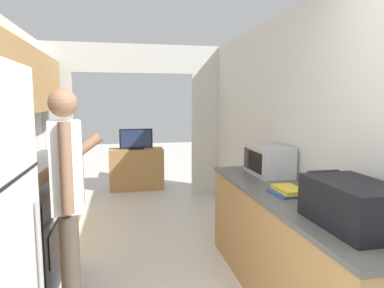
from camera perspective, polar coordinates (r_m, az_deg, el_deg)
The scene contains 11 objects.
wall_right at distance 3.17m, azimuth 19.35°, elevation 0.21°, with size 0.06×6.92×2.50m.
wall_far_with_doorway at distance 5.59m, azimuth -9.59°, elevation 5.58°, with size 3.19×0.06×2.50m.
counter_left at distance 4.15m, azimuth -23.88°, elevation -9.76°, with size 0.62×3.45×0.89m.
counter_right at distance 2.96m, azimuth 16.12°, elevation -16.35°, with size 0.62×2.38×0.89m.
range_oven at distance 3.26m, azimuth -27.44°, elevation -14.54°, with size 0.66×0.77×1.03m.
person at distance 2.56m, azimuth -20.03°, elevation -9.07°, with size 0.55×0.42×1.70m.
suitcase at distance 2.21m, azimuth 25.27°, elevation -9.07°, with size 0.37×0.62×0.27m.
microwave at distance 3.46m, azimuth 12.66°, elevation -2.64°, with size 0.34×0.53×0.29m.
book_stack at distance 2.80m, azimuth 15.75°, elevation -7.54°, with size 0.26×0.28×0.05m.
tv_cabinet at distance 6.36m, azimuth -9.22°, elevation -4.12°, with size 0.97×0.42×0.74m.
television at distance 6.24m, azimuth -9.30°, elevation 0.79°, with size 0.59×0.16×0.37m.
Camera 1 is at (-0.20, -1.04, 1.62)m, focal length 32.00 mm.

